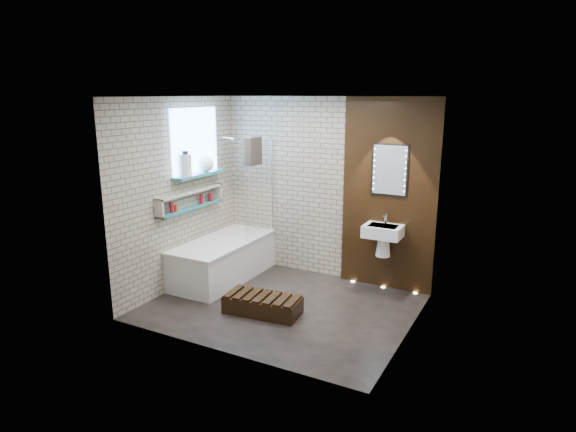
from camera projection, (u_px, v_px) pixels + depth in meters
The scene contains 15 objects.
ground at pixel (283, 306), 6.28m from camera, with size 3.20×3.20×0.00m, color black.
room_shell at pixel (282, 207), 5.97m from camera, with size 3.24×3.20×2.60m.
walnut_panel at pixel (389, 195), 6.62m from camera, with size 1.30×0.06×2.60m, color black.
clerestory_window at pixel (195, 148), 6.83m from camera, with size 0.18×1.00×0.94m.
display_niche at pixel (191, 200), 6.81m from camera, with size 0.14×1.30×0.26m.
bathtub at pixel (223, 259), 7.15m from camera, with size 0.79×1.74×0.70m.
bath_screen at pixel (259, 190), 7.13m from camera, with size 0.01×0.78×1.40m, color white.
towel at pixel (253, 151), 6.87m from camera, with size 0.11×0.30×0.39m, color black.
shower_head at pixel (235, 138), 7.20m from camera, with size 0.18×0.18×0.02m, color silver.
washbasin at pixel (383, 235), 6.58m from camera, with size 0.50×0.36×0.58m.
led_mirror at pixel (390, 170), 6.51m from camera, with size 0.50×0.02×0.70m.
walnut_step at pixel (263, 305), 6.05m from camera, with size 0.93×0.41×0.21m, color black.
niche_bottles at pixel (193, 202), 6.86m from camera, with size 0.06×0.91×0.14m.
sill_vases at pixel (196, 165), 6.77m from camera, with size 0.22×0.65×0.34m.
floor_uplights at pixel (383, 287), 6.88m from camera, with size 0.96×0.06×0.01m.
Camera 1 is at (2.79, -5.10, 2.64)m, focal length 30.70 mm.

